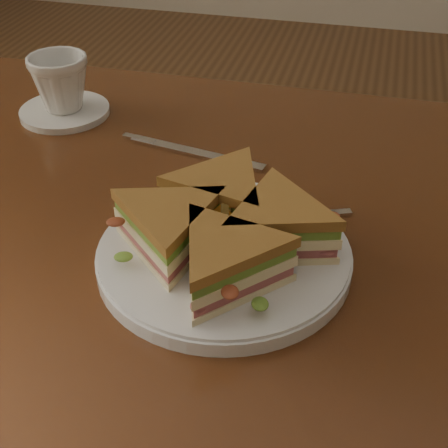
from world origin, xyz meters
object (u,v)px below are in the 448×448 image
object	(u,v)px
table	(212,286)
plate	(224,256)
sandwich_wedges	(224,228)
spoon	(237,221)
knife	(187,151)
saucer	(65,111)
coffee_cup	(60,83)

from	to	relation	value
table	plate	bearing A→B (deg)	-63.93
sandwich_wedges	spoon	size ratio (longest dim) A/B	1.60
sandwich_wedges	knife	xyz separation A→B (m)	(-0.11, 0.21, -0.04)
spoon	table	bearing A→B (deg)	167.40
spoon	knife	xyz separation A→B (m)	(-0.10, 0.14, -0.00)
table	sandwich_wedges	distance (m)	0.16
plate	sandwich_wedges	xyz separation A→B (m)	(0.00, 0.00, 0.04)
saucer	knife	bearing A→B (deg)	-17.14
table	sandwich_wedges	bearing A→B (deg)	-63.93
saucer	coffee_cup	size ratio (longest dim) A/B	1.53
knife	table	bearing A→B (deg)	-52.82
knife	saucer	xyz separation A→B (m)	(-0.21, 0.07, 0.00)
knife	sandwich_wedges	bearing A→B (deg)	-53.04
saucer	coffee_cup	xyz separation A→B (m)	(0.00, 0.00, 0.05)
table	spoon	world-z (taller)	spoon
table	coffee_cup	bearing A→B (deg)	143.31
table	spoon	distance (m)	0.11
sandwich_wedges	table	bearing A→B (deg)	116.07
sandwich_wedges	knife	size ratio (longest dim) A/B	1.30
table	spoon	bearing A→B (deg)	9.81
plate	coffee_cup	size ratio (longest dim) A/B	3.06
plate	spoon	bearing A→B (deg)	92.28
plate	spoon	world-z (taller)	plate
plate	sandwich_wedges	world-z (taller)	sandwich_wedges
plate	saucer	distance (m)	0.43
saucer	coffee_cup	distance (m)	0.05
table	saucer	world-z (taller)	saucer
table	coffee_cup	size ratio (longest dim) A/B	13.60
sandwich_wedges	saucer	xyz separation A→B (m)	(-0.32, 0.28, -0.04)
plate	coffee_cup	xyz separation A→B (m)	(-0.32, 0.28, 0.04)
table	knife	size ratio (longest dim) A/B	5.61
plate	spoon	size ratio (longest dim) A/B	1.55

